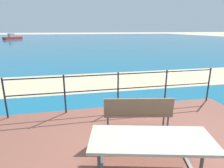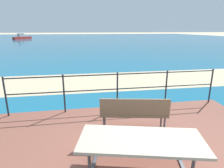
{
  "view_description": "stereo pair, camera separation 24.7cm",
  "coord_description": "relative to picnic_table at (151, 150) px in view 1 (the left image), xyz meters",
  "views": [
    {
      "loc": [
        -1.26,
        -2.56,
        2.29
      ],
      "look_at": [
        -0.07,
        2.94,
        0.66
      ],
      "focal_mm": 30.6,
      "sensor_mm": 36.0,
      "label": 1
    },
    {
      "loc": [
        -1.02,
        -2.6,
        2.29
      ],
      "look_at": [
        -0.07,
        2.94,
        0.66
      ],
      "focal_mm": 30.6,
      "sensor_mm": 36.0,
      "label": 2
    }
  ],
  "objects": [
    {
      "name": "ground_plane",
      "position": [
        0.23,
        0.38,
        -0.63
      ],
      "size": [
        240.0,
        240.0,
        0.0
      ],
      "primitive_type": "plane",
      "color": "beige"
    },
    {
      "name": "patio_paving",
      "position": [
        0.23,
        0.38,
        -0.6
      ],
      "size": [
        6.4,
        5.2,
        0.06
      ],
      "primitive_type": "cube",
      "color": "brown",
      "rests_on": "ground"
    },
    {
      "name": "sea_water",
      "position": [
        0.23,
        40.38,
        -0.63
      ],
      "size": [
        90.0,
        90.0,
        0.01
      ],
      "primitive_type": "cube",
      "color": "#196B8E",
      "rests_on": "ground"
    },
    {
      "name": "beach_strip",
      "position": [
        0.23,
        6.07,
        -0.63
      ],
      "size": [
        54.03,
        3.68,
        0.01
      ],
      "primitive_type": "cube",
      "rotation": [
        0.0,
        0.0,
        -0.01
      ],
      "color": "beige",
      "rests_on": "ground"
    },
    {
      "name": "picnic_table",
      "position": [
        0.0,
        0.0,
        0.0
      ],
      "size": [
        2.01,
        1.75,
        0.76
      ],
      "rotation": [
        0.0,
        0.0,
        -0.24
      ],
      "color": "tan",
      "rests_on": "patio_paving"
    },
    {
      "name": "park_bench",
      "position": [
        0.31,
        1.4,
        -0.05
      ],
      "size": [
        1.51,
        0.68,
        0.85
      ],
      "rotation": [
        0.0,
        0.0,
        2.95
      ],
      "color": "#7A6047",
      "rests_on": "patio_paving"
    },
    {
      "name": "railing_fence",
      "position": [
        0.23,
        2.82,
        0.11
      ],
      "size": [
        5.94,
        0.04,
        1.07
      ],
      "color": "#1E2328",
      "rests_on": "patio_paving"
    },
    {
      "name": "boat_near",
      "position": [
        -13.43,
        45.46,
        -0.22
      ],
      "size": [
        3.39,
        4.73,
        1.29
      ],
      "rotation": [
        0.0,
        0.0,
        1.0
      ],
      "color": "red",
      "rests_on": "sea_water"
    }
  ]
}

